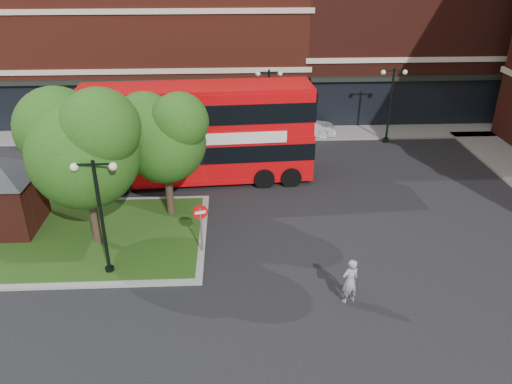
{
  "coord_description": "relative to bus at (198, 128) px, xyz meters",
  "views": [
    {
      "loc": [
        -0.36,
        -16.85,
        12.08
      ],
      "look_at": [
        0.63,
        3.35,
        2.0
      ],
      "focal_mm": 35.0,
      "sensor_mm": 36.0,
      "label": 1
    }
  ],
  "objects": [
    {
      "name": "car_silver",
      "position": [
        2.06,
        5.37,
        -2.36
      ],
      "size": [
        4.65,
        2.28,
        1.53
      ],
      "primitive_type": "imported",
      "rotation": [
        0.0,
        0.0,
        1.68
      ],
      "color": "silver",
      "rests_on": "ground"
    },
    {
      "name": "ground",
      "position": [
        2.25,
        -9.13,
        -3.12
      ],
      "size": [
        120.0,
        120.0,
        0.0
      ],
      "primitive_type": "plane",
      "color": "black",
      "rests_on": "ground"
    },
    {
      "name": "pavement_far",
      "position": [
        2.25,
        7.37,
        -3.06
      ],
      "size": [
        44.0,
        3.0,
        0.12
      ],
      "primitive_type": "cube",
      "color": "slate",
      "rests_on": "ground"
    },
    {
      "name": "bus",
      "position": [
        0.0,
        0.0,
        0.0
      ],
      "size": [
        12.59,
        3.58,
        4.75
      ],
      "rotation": [
        0.0,
        0.0,
        0.06
      ],
      "color": "red",
      "rests_on": "ground"
    },
    {
      "name": "terrace_far_left",
      "position": [
        -5.75,
        14.87,
        3.88
      ],
      "size": [
        26.0,
        12.0,
        14.0
      ],
      "primitive_type": "cube",
      "color": "maroon",
      "rests_on": "ground"
    },
    {
      "name": "tree_island_west",
      "position": [
        -4.34,
        -6.56,
        1.68
      ],
      "size": [
        5.4,
        4.71,
        7.21
      ],
      "color": "#2D2116",
      "rests_on": "ground"
    },
    {
      "name": "woman",
      "position": [
        6.1,
        -11.19,
        -2.19
      ],
      "size": [
        0.79,
        0.64,
        1.86
      ],
      "primitive_type": "imported",
      "rotation": [
        0.0,
        0.0,
        3.48
      ],
      "color": "gray",
      "rests_on": "ground"
    },
    {
      "name": "traffic_island",
      "position": [
        -5.75,
        -6.13,
        -3.05
      ],
      "size": [
        12.6,
        7.6,
        0.15
      ],
      "color": "gray",
      "rests_on": "ground"
    },
    {
      "name": "car_white",
      "position": [
        7.04,
        6.87,
        -2.47
      ],
      "size": [
        4.02,
        1.7,
        1.29
      ],
      "primitive_type": "imported",
      "rotation": [
        0.0,
        0.0,
        1.48
      ],
      "color": "silver",
      "rests_on": "ground"
    },
    {
      "name": "lamp_far_left",
      "position": [
        4.25,
        5.37,
        -0.29
      ],
      "size": [
        1.72,
        0.36,
        5.0
      ],
      "color": "black",
      "rests_on": "ground"
    },
    {
      "name": "lamp_far_right",
      "position": [
        12.25,
        5.37,
        -0.29
      ],
      "size": [
        1.72,
        0.36,
        5.0
      ],
      "color": "black",
      "rests_on": "ground"
    },
    {
      "name": "terrace_far_right",
      "position": [
        16.25,
        14.87,
        4.88
      ],
      "size": [
        18.0,
        12.0,
        16.0
      ],
      "primitive_type": "cube",
      "color": "#471911",
      "rests_on": "ground"
    },
    {
      "name": "tree_island_east",
      "position": [
        -1.33,
        -4.07,
        1.12
      ],
      "size": [
        4.46,
        3.9,
        6.29
      ],
      "color": "#2D2116",
      "rests_on": "ground"
    },
    {
      "name": "lamp_island",
      "position": [
        -3.25,
        -8.93,
        -0.29
      ],
      "size": [
        1.72,
        0.36,
        5.0
      ],
      "color": "black",
      "rests_on": "ground"
    },
    {
      "name": "no_entry_sign",
      "position": [
        0.45,
        -7.63,
        -1.43
      ],
      "size": [
        0.64,
        0.22,
        2.36
      ],
      "rotation": [
        0.0,
        0.0,
        0.26
      ],
      "color": "slate",
      "rests_on": "ground"
    }
  ]
}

